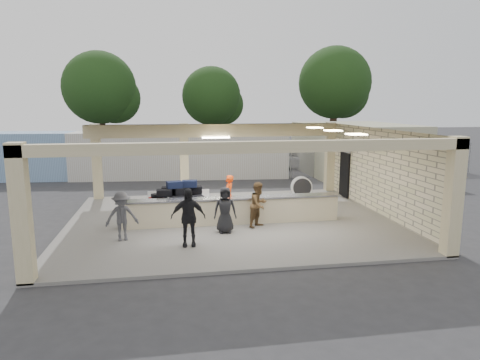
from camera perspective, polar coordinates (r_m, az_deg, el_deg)
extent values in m
plane|color=#2C2B2E|center=(16.36, -1.36, -5.64)|extent=(120.00, 120.00, 0.00)
cube|color=slate|center=(16.35, -1.36, -5.47)|extent=(12.00, 10.00, 0.10)
cube|color=tan|center=(15.78, -1.41, 6.68)|extent=(12.00, 10.00, 0.02)
cube|color=beige|center=(17.84, 18.06, 0.93)|extent=(0.02, 10.00, 3.50)
cube|color=black|center=(20.76, 13.76, 0.69)|extent=(0.10, 0.95, 2.10)
cube|color=tan|center=(20.50, -3.31, 6.62)|extent=(12.00, 0.50, 0.60)
cube|color=tan|center=(11.02, 2.20, 4.42)|extent=(12.00, 0.30, 0.30)
cube|color=tan|center=(20.77, -18.55, 2.27)|extent=(0.40, 0.40, 3.50)
cube|color=tan|center=(20.52, -7.44, 2.63)|extent=(0.40, 0.40, 3.50)
cube|color=tan|center=(22.08, 11.87, 3.02)|extent=(0.40, 0.40, 3.50)
cube|color=tan|center=(11.66, -27.13, -4.11)|extent=(0.40, 0.40, 3.50)
cube|color=tan|center=(13.71, 26.58, -2.08)|extent=(0.40, 0.40, 3.50)
cube|color=white|center=(20.27, -3.23, 5.67)|extent=(1.30, 0.12, 0.06)
cube|color=#FFEABF|center=(18.15, 9.94, 6.89)|extent=(0.55, 0.55, 0.04)
cube|color=#FFEABF|center=(16.28, 12.29, 6.46)|extent=(0.55, 0.55, 0.04)
cube|color=#FFEABF|center=(14.45, 15.24, 5.90)|extent=(0.55, 0.55, 0.04)
cube|color=beige|center=(15.74, -1.10, -4.20)|extent=(8.00, 0.50, 0.90)
cube|color=#B7B7BC|center=(15.63, -1.11, -2.43)|extent=(8.20, 0.58, 0.06)
cube|color=silver|center=(16.67, -8.01, -3.01)|extent=(2.48, 1.53, 0.12)
cylinder|color=black|center=(16.22, -11.34, -4.90)|extent=(0.13, 0.39, 0.39)
cylinder|color=black|center=(17.26, -11.33, -3.99)|extent=(0.13, 0.39, 0.39)
cylinder|color=black|center=(16.32, -4.43, -4.64)|extent=(0.13, 0.39, 0.39)
cylinder|color=black|center=(17.35, -4.84, -3.75)|extent=(0.13, 0.39, 0.39)
cube|color=silver|center=(17.34, -8.16, -1.84)|extent=(2.45, 0.11, 0.29)
cube|color=silver|center=(15.91, -7.88, -2.92)|extent=(2.45, 0.11, 0.29)
cube|color=black|center=(16.32, -10.72, -2.70)|extent=(0.58, 0.39, 0.25)
cube|color=black|center=(16.33, -8.31, -2.62)|extent=(0.58, 0.39, 0.25)
cube|color=black|center=(16.38, -5.92, -2.53)|extent=(0.58, 0.39, 0.25)
cube|color=black|center=(16.89, -10.73, -2.27)|extent=(0.58, 0.39, 0.25)
cube|color=black|center=(16.91, -8.41, -2.19)|extent=(0.58, 0.39, 0.25)
cube|color=black|center=(16.95, -6.10, -2.10)|extent=(0.58, 0.39, 0.25)
cube|color=black|center=(16.36, -10.07, -1.70)|extent=(0.58, 0.39, 0.25)
cube|color=black|center=(16.58, -7.71, -1.48)|extent=(0.58, 0.39, 0.25)
cube|color=black|center=(16.80, -6.08, -1.29)|extent=(0.58, 0.39, 0.25)
cube|color=black|center=(16.84, -9.43, -1.34)|extent=(0.58, 0.39, 0.25)
cube|color=black|center=(16.51, -8.75, -0.62)|extent=(0.58, 0.39, 0.25)
cube|color=black|center=(16.64, -6.74, -0.49)|extent=(0.58, 0.39, 0.25)
cube|color=#590F0C|center=(16.22, -11.06, -2.79)|extent=(0.58, 0.39, 0.25)
cylinder|color=silver|center=(19.84, 8.20, -0.92)|extent=(0.97, 0.39, 0.95)
cylinder|color=black|center=(19.84, 8.20, -0.92)|extent=(0.87, 0.42, 0.84)
cube|color=silver|center=(19.83, 7.29, -2.15)|extent=(0.06, 0.53, 0.32)
cube|color=silver|center=(20.03, 9.03, -2.08)|extent=(0.06, 0.53, 0.32)
imported|color=#F0420C|center=(16.63, -1.52, -2.13)|extent=(0.54, 0.68, 1.63)
imported|color=brown|center=(15.23, 2.52, -3.30)|extent=(0.82, 0.78, 1.63)
imported|color=black|center=(13.29, -6.94, -4.94)|extent=(1.08, 0.44, 1.82)
imported|color=#454549|center=(14.23, -15.48, -4.69)|extent=(1.08, 0.54, 1.60)
imported|color=black|center=(14.58, -2.01, -4.00)|extent=(0.79, 0.37, 1.58)
imported|color=white|center=(30.23, 7.44, 2.82)|extent=(5.04, 3.68, 1.30)
imported|color=white|center=(31.42, 14.21, 3.09)|extent=(5.14, 2.72, 1.54)
imported|color=black|center=(32.87, 6.45, 3.64)|extent=(4.88, 2.38, 1.56)
cube|color=silver|center=(26.40, -7.85, 3.39)|extent=(13.04, 3.62, 2.79)
cube|color=#80A4CD|center=(28.51, -26.40, 2.91)|extent=(10.85, 3.32, 2.78)
cylinder|color=gray|center=(25.86, 6.77, 2.39)|extent=(0.06, 0.06, 2.00)
cylinder|color=gray|center=(26.49, 10.93, 2.46)|extent=(0.06, 0.06, 2.00)
cylinder|color=gray|center=(27.26, 14.87, 2.51)|extent=(0.06, 0.06, 2.00)
cylinder|color=gray|center=(28.14, 18.59, 2.55)|extent=(0.06, 0.06, 2.00)
cylinder|color=gray|center=(29.13, 22.07, 2.58)|extent=(0.06, 0.06, 2.00)
cylinder|color=gray|center=(30.23, 25.30, 2.60)|extent=(0.06, 0.06, 2.00)
cylinder|color=gray|center=(31.41, 28.30, 2.61)|extent=(0.06, 0.06, 2.00)
cube|color=gray|center=(28.14, 18.59, 2.55)|extent=(12.00, 0.02, 2.00)
cylinder|color=gray|center=(28.03, 18.70, 4.58)|extent=(12.00, 0.05, 0.05)
cylinder|color=#382619|center=(40.07, -17.95, 6.48)|extent=(0.70, 0.70, 4.50)
sphere|color=black|center=(40.03, -18.24, 11.63)|extent=(6.30, 6.30, 6.30)
sphere|color=black|center=(40.45, -16.33, 10.43)|extent=(4.50, 4.50, 4.50)
cylinder|color=#382619|center=(41.88, -3.78, 6.74)|extent=(0.70, 0.70, 4.00)
sphere|color=black|center=(41.81, -3.84, 11.12)|extent=(5.60, 5.60, 5.60)
sphere|color=black|center=(42.54, -2.27, 10.04)|extent=(4.00, 4.00, 4.00)
cylinder|color=#382619|center=(43.76, 12.31, 7.33)|extent=(0.70, 0.70, 5.00)
sphere|color=black|center=(43.77, 12.51, 12.57)|extent=(7.00, 7.00, 7.00)
sphere|color=black|center=(44.74, 13.62, 11.18)|extent=(5.00, 5.00, 5.00)
cube|color=#B0AF8C|center=(28.30, 15.02, 4.00)|extent=(6.00, 8.00, 3.20)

